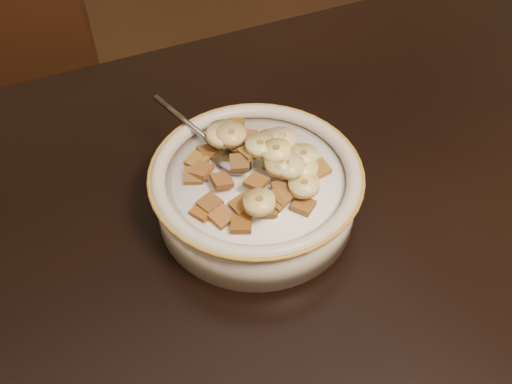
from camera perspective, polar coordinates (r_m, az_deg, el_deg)
name	(u,v)px	position (r m, az deg, el deg)	size (l,w,h in m)	color
table	(202,329)	(0.58, -5.39, -13.51)	(1.40, 0.90, 0.04)	black
chair	(37,179)	(1.19, -21.02, 1.19)	(0.38, 0.38, 0.86)	black
cereal_bowl	(256,195)	(0.62, 0.00, -0.26)	(0.21, 0.21, 0.05)	#BAB6A9
milk	(256,178)	(0.60, 0.00, 1.39)	(0.18, 0.18, 0.00)	white
spoon	(232,160)	(0.61, -2.38, 3.26)	(0.04, 0.05, 0.01)	gray
cereal_square_0	(210,203)	(0.56, -4.65, -1.15)	(0.02, 0.02, 0.01)	brown
cereal_square_1	(197,161)	(0.61, -5.93, 3.11)	(0.02, 0.02, 0.01)	brown
cereal_square_2	(222,217)	(0.55, -3.44, -2.48)	(0.02, 0.02, 0.01)	#905D2D
cereal_square_3	(267,208)	(0.56, 1.12, -1.59)	(0.02, 0.02, 0.01)	brown
cereal_square_4	(283,190)	(0.57, 2.70, 0.21)	(0.02, 0.02, 0.01)	brown
cereal_square_5	(256,182)	(0.57, 0.05, 1.00)	(0.02, 0.02, 0.01)	brown
cereal_square_6	(237,144)	(0.61, -1.88, 4.85)	(0.02, 0.02, 0.01)	brown
cereal_square_7	(278,200)	(0.56, 2.17, -0.81)	(0.02, 0.02, 0.01)	olive
cereal_square_8	(208,151)	(0.62, -4.79, 4.12)	(0.02, 0.02, 0.01)	brown
cereal_square_9	(319,169)	(0.60, 6.33, 2.33)	(0.02, 0.02, 0.01)	#915F25
cereal_square_10	(240,163)	(0.58, -1.66, 2.96)	(0.02, 0.02, 0.01)	brown
cereal_square_11	(274,162)	(0.58, 1.81, 3.01)	(0.02, 0.02, 0.01)	brown
cereal_square_12	(193,176)	(0.60, -6.29, 1.64)	(0.02, 0.02, 0.01)	brown
cereal_square_13	(280,196)	(0.56, 2.42, -0.43)	(0.02, 0.02, 0.01)	brown
cereal_square_14	(241,224)	(0.55, -1.48, -3.18)	(0.02, 0.02, 0.01)	brown
cereal_square_15	(235,126)	(0.65, -2.14, 6.61)	(0.02, 0.02, 0.01)	brown
cereal_square_16	(242,204)	(0.56, -1.43, -1.23)	(0.02, 0.02, 0.01)	brown
cereal_square_17	(250,152)	(0.59, -0.59, 4.02)	(0.02, 0.02, 0.01)	brown
cereal_square_18	(278,161)	(0.59, 2.22, 3.14)	(0.02, 0.02, 0.01)	brown
cereal_square_19	(303,205)	(0.57, 4.77, -1.33)	(0.02, 0.02, 0.01)	brown
cereal_square_20	(222,181)	(0.58, -3.47, 1.14)	(0.02, 0.02, 0.01)	brown
cereal_square_21	(303,166)	(0.60, 4.74, 2.64)	(0.02, 0.02, 0.01)	brown
cereal_square_22	(201,170)	(0.59, -5.48, 2.18)	(0.02, 0.02, 0.01)	brown
cereal_square_23	(249,137)	(0.63, -0.68, 5.55)	(0.02, 0.02, 0.01)	brown
cereal_square_24	(203,211)	(0.56, -5.32, -1.91)	(0.02, 0.02, 0.01)	brown
cereal_square_25	(308,157)	(0.61, 5.18, 3.47)	(0.02, 0.02, 0.01)	#995F31
banana_slice_0	(303,168)	(0.58, 4.70, 2.43)	(0.03, 0.03, 0.01)	#F4DD79
banana_slice_1	(276,151)	(0.58, 2.02, 4.14)	(0.03, 0.03, 0.01)	#F9E77C
banana_slice_2	(259,202)	(0.54, 0.33, -1.03)	(0.03, 0.03, 0.01)	#FAE584
banana_slice_3	(270,140)	(0.60, 1.40, 5.17)	(0.03, 0.03, 0.01)	#DCD184
banana_slice_4	(283,139)	(0.60, 2.67, 5.35)	(0.03, 0.03, 0.01)	#F9E7A2
banana_slice_5	(223,130)	(0.62, -3.32, 6.20)	(0.03, 0.03, 0.01)	#DDCF7C
banana_slice_6	(280,163)	(0.57, 2.44, 2.87)	(0.03, 0.03, 0.01)	#D7C073
banana_slice_7	(303,156)	(0.59, 4.76, 3.63)	(0.03, 0.03, 0.01)	#E2D87C
banana_slice_8	(221,135)	(0.61, -3.51, 5.67)	(0.03, 0.03, 0.01)	beige
banana_slice_9	(260,146)	(0.59, 0.43, 4.66)	(0.03, 0.03, 0.01)	#D8CE74
banana_slice_10	(289,166)	(0.57, 3.35, 2.65)	(0.03, 0.03, 0.01)	beige
banana_slice_11	(231,135)	(0.60, -2.48, 5.73)	(0.03, 0.03, 0.01)	tan
banana_slice_12	(304,185)	(0.57, 4.83, 0.70)	(0.03, 0.03, 0.01)	#F5DC79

